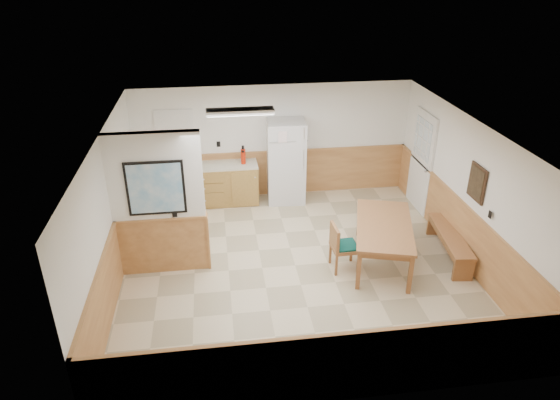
{
  "coord_description": "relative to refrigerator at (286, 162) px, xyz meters",
  "views": [
    {
      "loc": [
        -1.28,
        -7.26,
        4.95
      ],
      "look_at": [
        -0.22,
        0.4,
        1.11
      ],
      "focal_mm": 32.0,
      "sensor_mm": 36.0,
      "label": 1
    }
  ],
  "objects": [
    {
      "name": "wainscot_back",
      "position": [
        -0.22,
        0.35,
        -0.41
      ],
      "size": [
        6.0,
        0.04,
        1.0
      ],
      "primitive_type": "cube",
      "color": "tan",
      "rests_on": "ground"
    },
    {
      "name": "back_wall",
      "position": [
        -0.22,
        0.37,
        0.34
      ],
      "size": [
        6.0,
        0.02,
        2.5
      ],
      "primitive_type": "cube",
      "color": "white",
      "rests_on": "ground"
    },
    {
      "name": "refrigerator",
      "position": [
        0.0,
        0.0,
        0.0
      ],
      "size": [
        0.84,
        0.75,
        1.81
      ],
      "rotation": [
        0.0,
        0.0,
        -0.06
      ],
      "color": "silver",
      "rests_on": "ground"
    },
    {
      "name": "kitchen_counter",
      "position": [
        -1.43,
        0.05,
        -0.45
      ],
      "size": [
        2.2,
        0.61,
        1.0
      ],
      "color": "#A87D3B",
      "rests_on": "ground"
    },
    {
      "name": "dining_table",
      "position": [
        1.31,
        -2.71,
        -0.25
      ],
      "size": [
        1.43,
        2.06,
        0.75
      ],
      "rotation": [
        0.0,
        0.0,
        -0.29
      ],
      "color": "#9F623A",
      "rests_on": "ground"
    },
    {
      "name": "kitchen_window",
      "position": [
        -2.32,
        0.35,
        0.64
      ],
      "size": [
        0.8,
        0.04,
        1.0
      ],
      "color": "white",
      "rests_on": "back_wall"
    },
    {
      "name": "wainscot_left",
      "position": [
        -3.2,
        -2.63,
        -0.41
      ],
      "size": [
        0.04,
        6.0,
        1.0
      ],
      "primitive_type": "cube",
      "color": "tan",
      "rests_on": "ground"
    },
    {
      "name": "dining_bench",
      "position": [
        2.58,
        -2.69,
        -0.56
      ],
      "size": [
        0.56,
        1.68,
        0.45
      ],
      "rotation": [
        0.0,
        0.0,
        -0.12
      ],
      "color": "#9F623A",
      "rests_on": "ground"
    },
    {
      "name": "partition_wall",
      "position": [
        -2.47,
        -2.43,
        0.32
      ],
      "size": [
        1.5,
        0.2,
        2.5
      ],
      "color": "white",
      "rests_on": "ground"
    },
    {
      "name": "ground",
      "position": [
        -0.22,
        -2.63,
        -0.91
      ],
      "size": [
        6.0,
        6.0,
        0.0
      ],
      "primitive_type": "plane",
      "color": "beige",
      "rests_on": "ground"
    },
    {
      "name": "wainscot_right",
      "position": [
        2.76,
        -2.63,
        -0.41
      ],
      "size": [
        0.04,
        6.0,
        1.0
      ],
      "primitive_type": "cube",
      "color": "tan",
      "rests_on": "ground"
    },
    {
      "name": "fluorescent_fixture",
      "position": [
        -1.02,
        -1.33,
        1.54
      ],
      "size": [
        1.2,
        0.3,
        0.09
      ],
      "color": "white",
      "rests_on": "ceiling"
    },
    {
      "name": "right_wall",
      "position": [
        2.78,
        -2.63,
        0.34
      ],
      "size": [
        0.02,
        6.0,
        2.5
      ],
      "primitive_type": "cube",
      "color": "white",
      "rests_on": "ground"
    },
    {
      "name": "soap_bottle",
      "position": [
        -2.49,
        0.08,
        0.09
      ],
      "size": [
        0.08,
        0.08,
        0.2
      ],
      "primitive_type": "cylinder",
      "rotation": [
        0.0,
        0.0,
        -0.32
      ],
      "color": "#177F28",
      "rests_on": "kitchen_counter"
    },
    {
      "name": "ceiling",
      "position": [
        -0.22,
        -2.63,
        1.59
      ],
      "size": [
        6.0,
        6.0,
        0.02
      ],
      "primitive_type": "cube",
      "color": "white",
      "rests_on": "back_wall"
    },
    {
      "name": "left_wall",
      "position": [
        -3.22,
        -2.63,
        0.34
      ],
      "size": [
        0.02,
        6.0,
        2.5
      ],
      "primitive_type": "cube",
      "color": "white",
      "rests_on": "ground"
    },
    {
      "name": "fire_extinguisher",
      "position": [
        -0.92,
        0.04,
        0.17
      ],
      "size": [
        0.11,
        0.11,
        0.4
      ],
      "rotation": [
        0.0,
        0.0,
        0.1
      ],
      "color": "red",
      "rests_on": "kitchen_counter"
    },
    {
      "name": "dining_chair",
      "position": [
        0.51,
        -2.82,
        -0.41
      ],
      "size": [
        0.63,
        0.46,
        0.85
      ],
      "rotation": [
        0.0,
        0.0,
        0.04
      ],
      "color": "#9F623A",
      "rests_on": "ground"
    },
    {
      "name": "exterior_door",
      "position": [
        2.74,
        -0.73,
        0.14
      ],
      "size": [
        0.07,
        1.02,
        2.15
      ],
      "color": "white",
      "rests_on": "ground"
    },
    {
      "name": "wall_painting",
      "position": [
        2.74,
        -2.93,
        0.64
      ],
      "size": [
        0.04,
        0.5,
        0.6
      ],
      "color": "#342114",
      "rests_on": "right_wall"
    }
  ]
}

